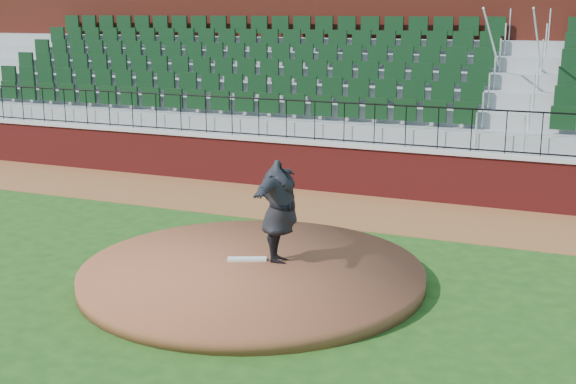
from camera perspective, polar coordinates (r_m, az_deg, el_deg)
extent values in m
plane|color=#1D4614|center=(12.91, -2.61, -7.06)|extent=(90.00, 90.00, 0.00)
cube|color=brown|center=(17.70, 4.92, -1.35)|extent=(34.00, 3.20, 0.01)
cube|color=maroon|center=(19.05, 6.45, 1.53)|extent=(34.00, 0.35, 1.20)
cube|color=#B7B7B7|center=(18.93, 6.51, 3.45)|extent=(34.00, 0.45, 0.10)
cube|color=maroon|center=(24.06, 10.41, 9.06)|extent=(34.00, 0.50, 5.50)
cylinder|color=brown|center=(13.10, -2.72, -6.18)|extent=(5.92, 5.92, 0.25)
cube|color=white|center=(13.37, -3.12, -5.09)|extent=(0.69, 0.43, 0.05)
imported|color=black|center=(13.05, -0.66, -1.47)|extent=(0.98, 2.31, 1.82)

